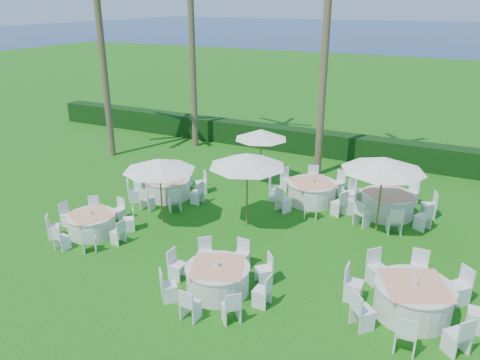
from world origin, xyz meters
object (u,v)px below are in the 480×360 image
(umbrella_a, at_px, (159,165))
(banquet_table_e, at_px, (312,192))
(umbrella_b, at_px, (247,160))
(banquet_table_f, at_px, (388,204))
(banquet_table_a, at_px, (92,224))
(umbrella_d, at_px, (384,164))
(banquet_table_d, at_px, (168,187))
(banquet_table_b, at_px, (218,278))
(banquet_table_c, at_px, (413,299))
(umbrella_c, at_px, (261,134))

(umbrella_a, bearing_deg, banquet_table_e, 44.57)
(banquet_table_e, xyz_separation_m, umbrella_b, (-1.41, -2.95, 2.00))
(banquet_table_f, xyz_separation_m, umbrella_a, (-7.06, -4.23, 1.76))
(banquet_table_a, bearing_deg, umbrella_d, 27.51)
(banquet_table_f, relative_size, umbrella_b, 1.25)
(banquet_table_a, height_order, banquet_table_d, banquet_table_d)
(banquet_table_e, distance_m, umbrella_d, 3.70)
(banquet_table_b, distance_m, banquet_table_d, 6.93)
(banquet_table_b, distance_m, banquet_table_c, 5.06)
(banquet_table_c, distance_m, umbrella_a, 8.98)
(banquet_table_a, xyz_separation_m, banquet_table_d, (0.50, 3.79, 0.04))
(banquet_table_b, relative_size, umbrella_b, 1.16)
(banquet_table_d, xyz_separation_m, umbrella_d, (8.14, 0.71, 2.03))
(banquet_table_b, distance_m, umbrella_b, 4.58)
(banquet_table_f, bearing_deg, umbrella_a, -149.07)
(banquet_table_b, bearing_deg, banquet_table_e, 86.78)
(banquet_table_c, bearing_deg, umbrella_b, 155.70)
(banquet_table_a, bearing_deg, banquet_table_d, 82.51)
(banquet_table_f, bearing_deg, banquet_table_d, -165.09)
(banquet_table_a, bearing_deg, banquet_table_f, 34.41)
(banquet_table_f, distance_m, umbrella_b, 5.63)
(banquet_table_e, height_order, umbrella_d, umbrella_d)
(banquet_table_f, bearing_deg, umbrella_d, -93.39)
(umbrella_c, bearing_deg, umbrella_d, -23.62)
(banquet_table_f, bearing_deg, banquet_table_e, -177.84)
(banquet_table_c, height_order, umbrella_d, umbrella_d)
(banquet_table_c, distance_m, umbrella_b, 6.78)
(umbrella_d, bearing_deg, banquet_table_d, -175.00)
(umbrella_d, bearing_deg, banquet_table_f, 86.61)
(banquet_table_b, height_order, umbrella_b, umbrella_b)
(banquet_table_b, bearing_deg, banquet_table_d, 135.70)
(umbrella_a, bearing_deg, banquet_table_a, -133.63)
(umbrella_a, height_order, umbrella_b, umbrella_b)
(banquet_table_c, bearing_deg, banquet_table_e, 128.70)
(banquet_table_c, relative_size, banquet_table_e, 1.03)
(umbrella_b, xyz_separation_m, umbrella_d, (4.20, 1.58, 0.01))
(banquet_table_d, xyz_separation_m, banquet_table_e, (5.35, 2.08, 0.02))
(banquet_table_c, relative_size, banquet_table_f, 1.03)
(banquet_table_b, bearing_deg, banquet_table_a, 169.05)
(banquet_table_a, distance_m, banquet_table_b, 5.56)
(umbrella_c, bearing_deg, umbrella_b, -72.61)
(banquet_table_b, relative_size, umbrella_d, 1.11)
(banquet_table_b, distance_m, umbrella_d, 6.72)
(banquet_table_a, xyz_separation_m, umbrella_a, (1.67, 1.75, 1.83))
(umbrella_c, bearing_deg, banquet_table_a, -114.94)
(banquet_table_b, relative_size, banquet_table_c, 0.90)
(banquet_table_b, distance_m, umbrella_c, 8.44)
(umbrella_a, xyz_separation_m, umbrella_b, (2.77, 1.17, 0.23))
(banquet_table_d, xyz_separation_m, umbrella_a, (1.17, -2.04, 1.79))
(banquet_table_e, height_order, umbrella_a, umbrella_a)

